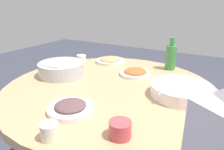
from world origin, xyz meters
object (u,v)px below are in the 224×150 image
object	(u,v)px
rice_bowl	(61,69)
dish_shrimp	(110,60)
soup_bowl	(181,91)
round_dining_table	(110,106)
tea_cup_side	(81,59)
dish_stirfry	(135,73)
dish_eggplant	(71,107)
tea_cup_near	(50,131)
tea_cup_far	(120,129)
green_bottle	(171,57)

from	to	relation	value
rice_bowl	dish_shrimp	xyz separation A→B (m)	(0.12, 0.40, -0.03)
rice_bowl	soup_bowl	xyz separation A→B (m)	(0.72, 0.07, -0.01)
rice_bowl	soup_bowl	world-z (taller)	rice_bowl
round_dining_table	tea_cup_side	xyz separation A→B (m)	(-0.40, 0.26, 0.16)
rice_bowl	tea_cup_side	world-z (taller)	rice_bowl
dish_shrimp	round_dining_table	bearing A→B (deg)	-59.90
dish_shrimp	dish_stirfry	world-z (taller)	same
dish_eggplant	round_dining_table	bearing A→B (deg)	88.69
round_dining_table	rice_bowl	xyz separation A→B (m)	(-0.35, -0.01, 0.17)
round_dining_table	dish_eggplant	world-z (taller)	dish_eggplant
round_dining_table	dish_eggplant	xyz separation A→B (m)	(-0.01, -0.32, 0.15)
rice_bowl	tea_cup_near	world-z (taller)	rice_bowl
soup_bowl	tea_cup_far	xyz separation A→B (m)	(-0.11, -0.44, 0.00)
dish_shrimp	tea_cup_near	distance (m)	0.94
dish_stirfry	green_bottle	distance (m)	0.28
round_dining_table	tea_cup_near	distance (m)	0.53
dish_eggplant	tea_cup_near	xyz separation A→B (m)	(0.07, -0.19, 0.01)
round_dining_table	tea_cup_far	bearing A→B (deg)	-55.08
dish_eggplant	tea_cup_near	bearing A→B (deg)	-70.08
dish_stirfry	tea_cup_far	size ratio (longest dim) A/B	2.42
tea_cup_far	tea_cup_side	world-z (taller)	tea_cup_side
green_bottle	dish_eggplant	bearing A→B (deg)	-105.47
round_dining_table	dish_shrimp	bearing A→B (deg)	120.10
tea_cup_near	tea_cup_far	xyz separation A→B (m)	(0.20, 0.13, -0.00)
dish_eggplant	dish_shrimp	size ratio (longest dim) A/B	0.93
dish_shrimp	dish_stirfry	bearing A→B (deg)	-30.76
green_bottle	tea_cup_near	bearing A→B (deg)	-98.72
soup_bowl	dish_eggplant	xyz separation A→B (m)	(-0.38, -0.38, -0.01)
dish_shrimp	tea_cup_far	bearing A→B (deg)	-57.48
dish_shrimp	tea_cup_side	size ratio (longest dim) A/B	3.24
dish_eggplant	soup_bowl	bearing A→B (deg)	45.43
tea_cup_side	tea_cup_far	bearing A→B (deg)	-43.86
dish_eggplant	dish_stirfry	bearing A→B (deg)	83.93
soup_bowl	tea_cup_far	distance (m)	0.45
tea_cup_near	tea_cup_far	bearing A→B (deg)	32.84
dish_stirfry	rice_bowl	bearing A→B (deg)	-149.86
tea_cup_near	tea_cup_side	size ratio (longest dim) A/B	0.94
round_dining_table	dish_shrimp	distance (m)	0.48
tea_cup_side	round_dining_table	bearing A→B (deg)	-32.96
dish_shrimp	tea_cup_side	distance (m)	0.22
round_dining_table	dish_eggplant	distance (m)	0.35
dish_eggplant	dish_stirfry	size ratio (longest dim) A/B	1.04
dish_shrimp	tea_cup_side	xyz separation A→B (m)	(-0.17, -0.14, 0.02)
dish_eggplant	dish_stirfry	world-z (taller)	same
dish_stirfry	green_bottle	xyz separation A→B (m)	(0.16, 0.23, 0.07)
dish_shrimp	green_bottle	distance (m)	0.44
round_dining_table	green_bottle	bearing A→B (deg)	65.47
round_dining_table	soup_bowl	size ratio (longest dim) A/B	3.88
dish_eggplant	dish_shrimp	distance (m)	0.75
soup_bowl	dish_shrimp	bearing A→B (deg)	150.98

